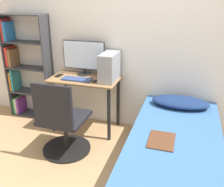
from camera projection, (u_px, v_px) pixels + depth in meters
name	position (u px, v px, depth m)	size (l,w,h in m)	color
wall_back	(131.00, 38.00, 3.20)	(8.00, 0.05, 2.50)	silver
desk	(85.00, 88.00, 3.34)	(0.90, 0.52, 0.74)	#997047
bookshelf	(23.00, 69.00, 3.69)	(0.68, 0.25, 1.52)	#38383D
office_chair	(63.00, 127.00, 2.87)	(0.58, 0.58, 0.92)	black
bed	(174.00, 156.00, 2.53)	(0.90, 1.87, 0.50)	#4C3D2D
pillow	(180.00, 102.00, 3.02)	(0.68, 0.36, 0.11)	navy
magazine	(161.00, 140.00, 2.32)	(0.24, 0.32, 0.01)	#56331E
monitor	(84.00, 57.00, 3.34)	(0.59, 0.20, 0.46)	black
keyboard	(77.00, 79.00, 3.21)	(0.39, 0.15, 0.02)	#33477A
pc_tower	(110.00, 67.00, 3.16)	(0.19, 0.42, 0.35)	#99999E
mouse	(95.00, 81.00, 3.14)	(0.06, 0.09, 0.02)	black
phone	(59.00, 75.00, 3.37)	(0.07, 0.14, 0.01)	black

